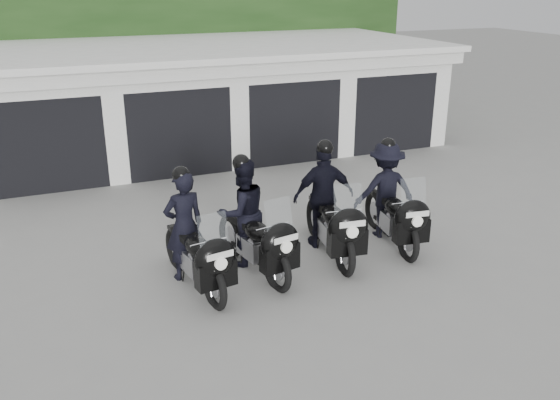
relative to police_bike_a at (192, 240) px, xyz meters
name	(u,v)px	position (x,y,z in m)	size (l,w,h in m)	color
ground	(257,268)	(1.15, 0.16, -0.80)	(80.00, 80.00, 0.00)	gray
garage_block	(158,102)	(1.15, 8.22, 0.62)	(16.40, 6.80, 2.96)	white
background_vegetation	(138,38)	(1.52, 13.08, 1.97)	(20.00, 3.90, 5.80)	#183312
police_bike_a	(192,240)	(0.00, 0.00, 0.00)	(0.91, 2.31, 2.02)	black
police_bike_b	(248,221)	(1.05, 0.26, 0.07)	(1.11, 2.34, 2.05)	black
police_bike_c	(327,205)	(2.60, 0.39, 0.09)	(1.22, 2.42, 2.11)	black
police_bike_d	(389,197)	(3.91, 0.39, 0.06)	(1.29, 2.31, 2.02)	black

